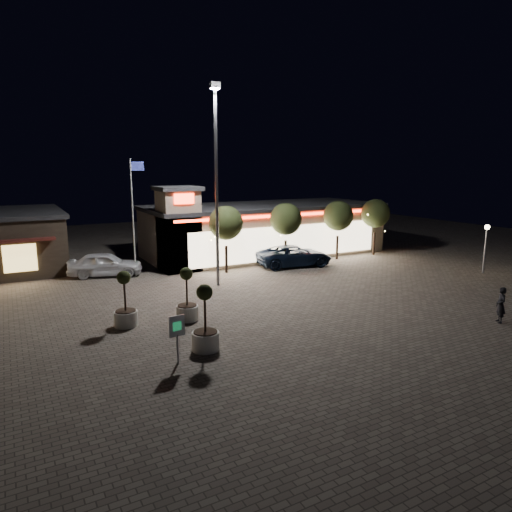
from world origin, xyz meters
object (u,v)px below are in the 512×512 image
white_sedan (105,264)px  planter_left (126,309)px  pickup_truck (294,256)px  valet_sign (177,330)px  planter_mid (205,330)px  pedestrian (501,305)px

white_sedan → planter_left: (-1.14, -10.92, -0.01)m
white_sedan → planter_left: bearing=-168.5°
pickup_truck → planter_left: (-14.45, -7.40, 0.03)m
valet_sign → planter_mid: bearing=26.4°
pedestrian → planter_mid: planter_mid is taller
planter_mid → white_sedan: bearing=94.0°
pedestrian → valet_sign: size_ratio=0.91×
pickup_truck → planter_mid: size_ratio=2.06×
planter_left → valet_sign: (0.76, -5.21, 0.51)m
pedestrian → planter_left: planter_left is taller
white_sedan → planter_left: planter_left is taller
pickup_truck → valet_sign: bearing=142.4°
pickup_truck → white_sedan: size_ratio=1.17×
valet_sign → pickup_truck: bearing=42.7°
white_sedan → pickup_truck: bearing=-87.3°
pickup_truck → valet_sign: valet_sign is taller
pedestrian → planter_mid: (-13.86, 3.74, -0.01)m
white_sedan → pedestrian: 24.28m
pickup_truck → pedestrian: size_ratio=3.29×
pickup_truck → pedestrian: 15.71m
pickup_truck → valet_sign: 18.62m
white_sedan → planter_mid: 15.45m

